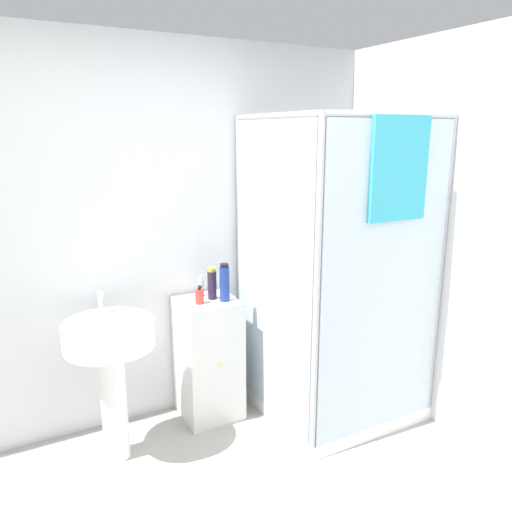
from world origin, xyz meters
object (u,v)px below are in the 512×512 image
(sink, at_px, (110,355))
(shampoo_bottle_tall_black, at_px, (212,284))
(lotion_bottle_white, at_px, (201,288))
(shampoo_bottle_blue, at_px, (225,283))
(soap_dispenser, at_px, (199,296))

(sink, relative_size, shampoo_bottle_tall_black, 4.69)
(sink, bearing_deg, lotion_bottle_white, 21.39)
(lotion_bottle_white, bearing_deg, shampoo_bottle_blue, -59.18)
(shampoo_bottle_tall_black, xyz_separation_m, lotion_bottle_white, (-0.04, 0.09, -0.04))
(soap_dispenser, distance_m, shampoo_bottle_blue, 0.18)
(sink, distance_m, soap_dispenser, 0.66)
(shampoo_bottle_blue, bearing_deg, shampoo_bottle_tall_black, 126.24)
(shampoo_bottle_blue, xyz_separation_m, lotion_bottle_white, (-0.10, 0.17, -0.06))
(soap_dispenser, relative_size, shampoo_bottle_blue, 0.49)
(soap_dispenser, bearing_deg, lotion_bottle_white, 63.80)
(shampoo_bottle_tall_black, relative_size, shampoo_bottle_blue, 0.84)
(sink, distance_m, shampoo_bottle_tall_black, 0.79)
(shampoo_bottle_tall_black, relative_size, lotion_bottle_white, 1.47)
(soap_dispenser, xyz_separation_m, shampoo_bottle_blue, (0.17, -0.03, 0.07))
(soap_dispenser, bearing_deg, shampoo_bottle_blue, -8.78)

